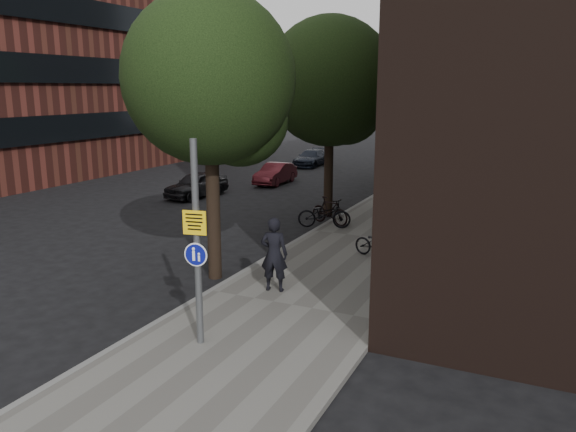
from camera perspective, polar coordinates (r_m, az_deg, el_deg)
The scene contains 15 objects.
ground at distance 10.77m, azimuth -8.54°, elevation -15.27°, with size 120.00×120.00×0.00m, color black.
sidewalk at distance 19.22m, azimuth 8.77°, elevation -2.34°, with size 4.50×60.00×0.12m, color slate.
curb_edge at distance 19.94m, azimuth 2.57°, elevation -1.63°, with size 0.15×60.00×0.13m, color slate.
street_tree_near at distance 14.78m, azimuth -7.43°, elevation 12.98°, with size 4.40×4.40×7.50m.
street_tree_mid at distance 22.42m, azimuth 4.59°, elevation 12.99°, with size 5.00×5.00×7.80m.
street_tree_far at distance 31.01m, azimuth 10.61°, elevation 12.77°, with size 5.00×5.00×7.80m.
signpost at distance 10.86m, azimuth -9.23°, elevation -2.78°, with size 0.46×0.13×4.03m.
pedestrian at distance 13.85m, azimuth -1.42°, elevation -3.89°, with size 0.68×0.45×1.88m, color black.
parked_bike_facade_near at distance 16.85m, azimuth 9.15°, elevation -2.83°, with size 0.56×1.60×0.84m, color black.
parked_bike_facade_far at distance 21.53m, azimuth 15.55°, elevation 0.57°, with size 0.49×1.73×1.04m, color black.
parked_bike_curb_near at distance 20.23m, azimuth 3.70°, elevation 0.19°, with size 0.66×1.90×1.00m, color black.
parked_bike_curb_far at distance 20.74m, azimuth 4.27°, elevation 0.53°, with size 0.48×1.70×1.02m, color black.
parked_car_near at distance 26.91m, azimuth -9.28°, elevation 3.17°, with size 1.40×3.49×1.19m, color black.
parked_car_mid at distance 30.29m, azimuth -1.28°, elevation 4.33°, with size 1.17×3.37×1.11m, color #571920.
parked_car_far at distance 37.33m, azimuth 2.39°, elevation 5.92°, with size 1.50×3.70×1.07m, color black.
Camera 1 is at (5.38, -7.84, 5.06)m, focal length 35.00 mm.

